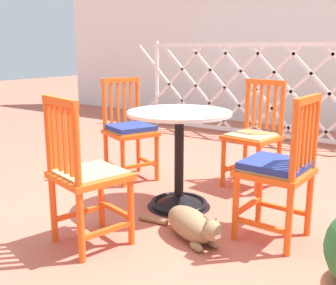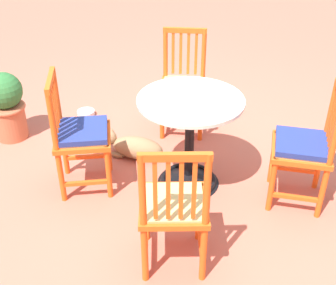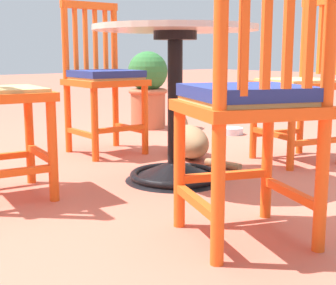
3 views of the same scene
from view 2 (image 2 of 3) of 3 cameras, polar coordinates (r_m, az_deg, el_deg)
ground_plane at (r=3.69m, az=1.53°, el=-3.02°), size 24.00×24.00×0.00m
cafe_table at (r=3.35m, az=2.71°, el=-1.20°), size 0.76×0.76×0.73m
orange_chair_near_fence at (r=4.01m, az=1.93°, el=7.27°), size 0.49×0.49×0.91m
orange_chair_by_planter at (r=3.30m, az=-11.21°, el=0.91°), size 0.42×0.42×0.91m
orange_chair_facing_out at (r=2.61m, az=0.73°, el=-8.37°), size 0.46×0.46×0.91m
orange_chair_tucked_in at (r=3.24m, az=17.03°, el=-0.68°), size 0.52×0.52×0.91m
tabby_cat at (r=3.76m, az=-4.42°, el=-0.57°), size 0.72×0.38×0.23m
terracotta_planter at (r=4.16m, az=-19.91°, el=4.60°), size 0.32×0.32×0.62m
pet_water_bowl at (r=4.47m, az=-10.43°, el=3.72°), size 0.17×0.17×0.05m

